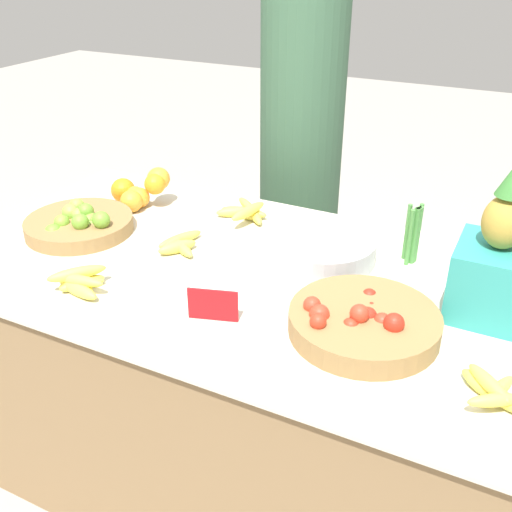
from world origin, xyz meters
The scene contains 13 objects.
ground_plane centered at (0.00, 0.00, 0.00)m, with size 12.00×12.00×0.00m, color #A39E93.
market_table centered at (0.00, 0.00, 0.38)m, with size 1.78×0.93×0.75m.
lime_bowl centered at (-0.60, -0.02, 0.78)m, with size 0.33×0.33×0.09m.
tomato_basket centered at (0.35, -0.14, 0.78)m, with size 0.35×0.35×0.09m.
orange_pile centered at (-0.55, 0.23, 0.81)m, with size 0.21×0.17×0.13m.
metal_bowl centered at (0.14, 0.15, 0.79)m, with size 0.30×0.30×0.07m.
price_sign centered at (0.01, -0.25, 0.79)m, with size 0.12×0.04×0.08m.
veg_bundle centered at (0.36, 0.25, 0.84)m, with size 0.04×0.06×0.17m.
banana_bunch_front_left centered at (-0.37, -0.29, 0.78)m, with size 0.16×0.14×0.06m.
banana_bunch_front_right centered at (-0.26, 0.02, 0.77)m, with size 0.14×0.19×0.04m.
banana_bunch_back_center centered at (-0.19, 0.30, 0.78)m, with size 0.19×0.19×0.06m.
banana_bunch_middle_right centered at (0.65, -0.25, 0.78)m, with size 0.15×0.16×0.05m.
vendor_person centered at (-0.22, 0.85, 0.72)m, with size 0.32×0.32×1.57m.
Camera 1 is at (0.64, -1.27, 1.57)m, focal length 42.00 mm.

